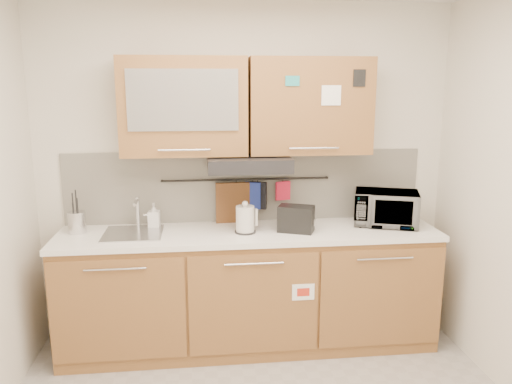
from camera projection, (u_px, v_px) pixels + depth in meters
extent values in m
plane|color=silver|center=(245.00, 173.00, 3.93)|extent=(3.20, 0.00, 3.20)
cube|color=#956235|center=(249.00, 290.00, 3.82)|extent=(2.80, 0.60, 0.88)
cube|color=black|center=(250.00, 337.00, 3.90)|extent=(2.80, 0.54, 0.10)
cube|color=brown|center=(118.00, 311.00, 3.41)|extent=(0.91, 0.02, 0.74)
cylinder|color=silver|center=(115.00, 269.00, 3.32)|extent=(0.41, 0.01, 0.01)
cube|color=brown|center=(254.00, 304.00, 3.51)|extent=(0.91, 0.02, 0.74)
cylinder|color=silver|center=(254.00, 264.00, 3.42)|extent=(0.41, 0.01, 0.01)
cube|color=brown|center=(382.00, 298.00, 3.61)|extent=(0.91, 0.02, 0.74)
cylinder|color=silver|center=(385.00, 259.00, 3.52)|extent=(0.41, 0.01, 0.01)
cube|color=white|center=(249.00, 233.00, 3.71)|extent=(2.82, 0.62, 0.04)
cube|color=silver|center=(246.00, 186.00, 3.94)|extent=(2.80, 0.02, 0.56)
cube|color=#956235|center=(184.00, 106.00, 3.60)|extent=(0.90, 0.35, 0.70)
cube|color=silver|center=(183.00, 100.00, 3.41)|extent=(0.76, 0.02, 0.42)
cube|color=brown|center=(309.00, 106.00, 3.70)|extent=(0.90, 0.35, 0.70)
cube|color=white|center=(331.00, 95.00, 3.52)|extent=(0.14, 0.00, 0.14)
cube|color=black|center=(248.00, 163.00, 3.66)|extent=(0.60, 0.46, 0.10)
cube|color=silver|center=(133.00, 235.00, 3.63)|extent=(0.42, 0.40, 0.03)
cylinder|color=silver|center=(138.00, 213.00, 3.76)|extent=(0.03, 0.03, 0.24)
cylinder|color=silver|center=(136.00, 202.00, 3.66)|extent=(0.02, 0.18, 0.02)
cylinder|color=black|center=(246.00, 179.00, 3.89)|extent=(1.30, 0.02, 0.02)
cylinder|color=silver|center=(77.00, 222.00, 3.64)|extent=(0.16, 0.16, 0.16)
cylinder|color=black|center=(74.00, 213.00, 3.64)|extent=(0.01, 0.01, 0.30)
cylinder|color=black|center=(78.00, 216.00, 3.62)|extent=(0.01, 0.01, 0.27)
cylinder|color=black|center=(77.00, 211.00, 3.65)|extent=(0.01, 0.01, 0.32)
cylinder|color=black|center=(74.00, 218.00, 3.61)|extent=(0.01, 0.01, 0.23)
cylinder|color=silver|center=(245.00, 219.00, 3.64)|extent=(0.17, 0.17, 0.20)
sphere|color=silver|center=(245.00, 204.00, 3.62)|extent=(0.05, 0.05, 0.05)
cube|color=silver|center=(256.00, 217.00, 3.68)|extent=(0.03, 0.03, 0.13)
cylinder|color=black|center=(245.00, 232.00, 3.66)|extent=(0.15, 0.15, 0.01)
cube|color=black|center=(296.00, 219.00, 3.67)|extent=(0.29, 0.24, 0.19)
cube|color=black|center=(290.00, 207.00, 3.67)|extent=(0.11, 0.13, 0.01)
cube|color=black|center=(302.00, 208.00, 3.64)|extent=(0.11, 0.13, 0.01)
imported|color=#999999|center=(386.00, 208.00, 3.85)|extent=(0.55, 0.46, 0.26)
imported|color=#999999|center=(154.00, 215.00, 3.78)|extent=(0.09, 0.09, 0.19)
cube|color=brown|center=(237.00, 207.00, 3.91)|extent=(0.32, 0.04, 0.40)
cube|color=navy|center=(253.00, 195.00, 3.91)|extent=(0.13, 0.07, 0.21)
cube|color=black|center=(258.00, 195.00, 3.91)|extent=(0.14, 0.09, 0.21)
cube|color=red|center=(283.00, 191.00, 3.93)|extent=(0.12, 0.05, 0.15)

